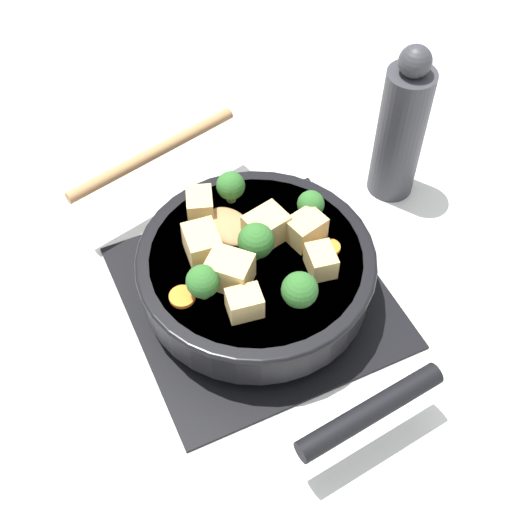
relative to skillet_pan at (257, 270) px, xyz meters
The scene contains 19 objects.
ground_plane 0.06m from the skillet_pan, 96.26° to the left, with size 2.40×2.40×0.00m, color silver.
front_burner_grate 0.05m from the skillet_pan, 96.26° to the left, with size 0.31×0.31×0.03m.
skillet_pan is the anchor object (origin of this frame).
wooden_spoon 0.15m from the skillet_pan, 104.18° to the left, with size 0.25×0.23×0.02m.
tofu_cube_center_large 0.09m from the skillet_pan, 125.49° to the right, with size 0.04×0.03×0.03m, color #DBB770.
tofu_cube_near_handle 0.08m from the skillet_pan, 37.77° to the right, with size 0.04×0.03×0.03m, color #DBB770.
tofu_cube_east_chunk 0.05m from the skillet_pan, 45.90° to the left, with size 0.05×0.04×0.04m, color #DBB770.
tofu_cube_west_chunk 0.06m from the skillet_pan, 156.95° to the right, with size 0.05×0.04×0.04m, color #DBB770.
tofu_cube_back_piece 0.11m from the skillet_pan, 110.13° to the left, with size 0.04×0.03×0.03m, color #DBB770.
tofu_cube_front_piece 0.08m from the skillet_pan, ahead, with size 0.04×0.03×0.03m, color #DBB770.
tofu_cube_mid_small 0.08m from the skillet_pan, 150.70° to the left, with size 0.05×0.04×0.04m, color #DBB770.
broccoli_floret_near_spoon 0.10m from the skillet_pan, 80.22° to the right, with size 0.04×0.04×0.05m.
broccoli_floret_center_top 0.10m from the skillet_pan, 19.16° to the left, with size 0.03×0.03×0.04m.
broccoli_floret_east_rim 0.05m from the skillet_pan, 163.60° to the left, with size 0.04×0.04×0.05m.
broccoli_floret_west_rim 0.09m from the skillet_pan, 162.99° to the right, with size 0.04×0.04×0.04m.
broccoli_floret_north_edge 0.11m from the skillet_pan, 84.44° to the left, with size 0.04×0.04×0.04m.
carrot_slice_orange_thin 0.09m from the skillet_pan, 16.42° to the right, with size 0.02×0.02×0.01m, color orange.
carrot_slice_near_center 0.10m from the skillet_pan, behind, with size 0.03×0.03×0.01m, color orange.
pepper_mill 0.28m from the skillet_pan, 20.98° to the left, with size 0.06×0.06×0.23m.
Camera 1 is at (-0.22, -0.47, 0.73)m, focal length 50.00 mm.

